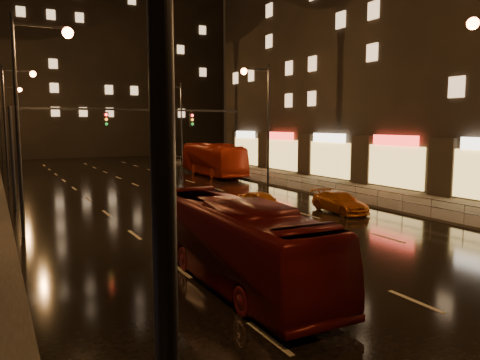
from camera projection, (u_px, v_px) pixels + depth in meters
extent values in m
plane|color=black|center=(166.00, 198.00, 32.90)|extent=(140.00, 140.00, 0.00)
cube|color=#38332D|center=(362.00, 193.00, 34.80)|extent=(7.00, 70.00, 0.15)
cube|color=black|center=(432.00, 17.00, 43.23)|extent=(18.00, 50.00, 30.00)
cube|color=black|center=(85.00, 47.00, 78.24)|extent=(44.00, 16.00, 36.00)
cylinder|color=black|center=(13.00, 158.00, 28.07)|extent=(0.22, 0.22, 6.20)
cube|color=black|center=(136.00, 110.00, 31.25)|extent=(15.20, 0.14, 0.14)
cube|color=black|center=(106.00, 119.00, 30.40)|extent=(0.32, 0.18, 0.95)
cube|color=black|center=(192.00, 120.00, 33.19)|extent=(0.32, 0.18, 0.95)
sphere|color=#FF1E19|center=(106.00, 115.00, 30.25)|extent=(0.18, 0.18, 0.18)
cylinder|color=black|center=(163.00, 143.00, 3.29)|extent=(0.18, 0.18, 10.00)
sphere|color=#FF6832|center=(473.00, 23.00, 19.42)|extent=(0.50, 0.50, 0.50)
cylinder|color=#99999E|center=(181.00, 160.00, 58.62)|extent=(0.04, 0.04, 1.00)
cube|color=#99999E|center=(302.00, 177.00, 35.77)|extent=(0.05, 56.00, 0.05)
cube|color=#99999E|center=(302.00, 182.00, 35.82)|extent=(0.05, 56.00, 0.05)
imported|color=#5C0D0D|center=(235.00, 241.00, 15.16)|extent=(2.45, 9.83, 2.73)
imported|color=#AD2511|center=(213.00, 159.00, 47.21)|extent=(3.37, 11.70, 3.22)
imported|color=orange|center=(262.00, 202.00, 27.24)|extent=(1.76, 3.77, 1.25)
imported|color=#B95411|center=(340.00, 202.00, 27.43)|extent=(1.79, 4.13, 1.18)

